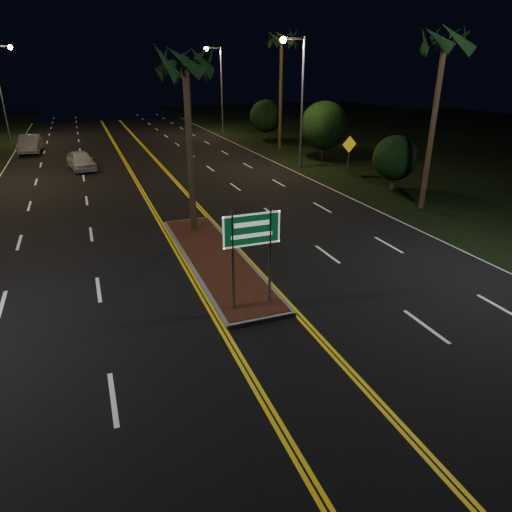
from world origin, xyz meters
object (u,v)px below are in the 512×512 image
streetlight_right_far (218,80)px  warning_sign (349,150)px  highway_sign (252,239)px  streetlight_right_mid (298,88)px  streetlight_left_far (3,82)px  car_far (30,142)px  shrub_far (266,116)px  median_island (215,259)px  palm_median (185,63)px  shrub_near (395,158)px  car_near (81,159)px  shrub_mid (324,126)px  palm_right_near (445,42)px  palm_right_far (282,40)px

streetlight_right_far → warning_sign: 23.99m
highway_sign → streetlight_right_mid: (10.61, 19.20, 3.25)m
streetlight_left_far → car_far: (2.07, -7.73, -4.78)m
car_far → shrub_far: bearing=3.0°
median_island → palm_median: 8.00m
shrub_near → shrub_far: size_ratio=0.83×
highway_sign → car_near: 24.68m
streetlight_right_mid → car_near: 16.67m
streetlight_right_far → car_far: bearing=-163.3°
streetlight_left_far → car_near: streetlight_left_far is taller
warning_sign → shrub_mid: bearing=75.3°
streetlight_right_mid → shrub_far: (3.19, 14.00, -3.32)m
shrub_far → palm_right_near: bearing=-92.9°
palm_median → shrub_far: 29.41m
streetlight_right_far → palm_median: 33.28m
streetlight_right_mid → palm_median: 15.73m
warning_sign → highway_sign: bearing=-134.0°
shrub_mid → shrub_near: bearing=-92.9°
shrub_near → shrub_far: bearing=89.2°
highway_sign → shrub_near: bearing=39.7°
car_far → palm_median: bearing=-68.0°
streetlight_right_mid → shrub_far: 14.74m
shrub_mid → warning_sign: 5.73m
palm_right_far → shrub_near: bearing=-87.5°
streetlight_left_far → palm_median: bearing=-72.4°
car_near → highway_sign: bearing=-89.4°
streetlight_left_far → shrub_far: size_ratio=2.27×
shrub_far → car_near: bearing=-153.9°
palm_right_far → car_near: bearing=-170.2°
highway_sign → warning_sign: (12.98, 15.65, -0.63)m
palm_right_near → car_near: (-17.02, 17.00, -7.42)m
shrub_mid → palm_right_far: bearing=101.3°
shrub_mid → car_near: 18.87m
warning_sign → car_far: bearing=136.1°
palm_right_near → shrub_far: bearing=87.1°
palm_right_near → car_near: bearing=135.0°
streetlight_left_far → streetlight_right_mid: bearing=-46.0°
shrub_near → streetlight_left_far: bearing=128.8°
palm_right_far → shrub_near: 17.56m
streetlight_right_far → car_far: size_ratio=1.71×
palm_right_near → shrub_far: (1.30, 26.00, -5.88)m
palm_median → median_island: bearing=-90.0°
shrub_far → car_near: size_ratio=0.83×
streetlight_left_far → shrub_mid: 31.85m
palm_median → warning_sign: (12.98, 7.94, -5.50)m
median_island → streetlight_right_far: streetlight_right_far is taller
palm_right_far → shrub_near: size_ratio=3.12×
streetlight_left_far → streetlight_right_far: 21.32m
streetlight_right_mid → palm_right_near: (1.89, -12.00, 2.56)m
highway_sign → shrub_mid: shrub_mid is taller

